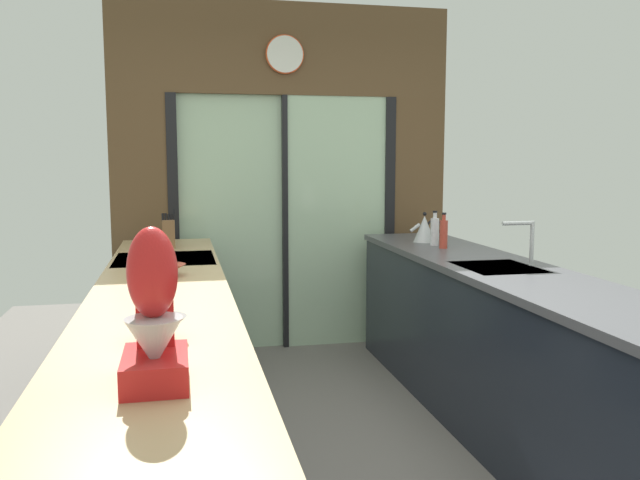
# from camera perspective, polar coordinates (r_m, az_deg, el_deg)

# --- Properties ---
(ground_plane) EXTENTS (5.04, 7.60, 0.02)m
(ground_plane) POSITION_cam_1_polar(r_m,az_deg,el_deg) (3.74, 1.59, -16.91)
(ground_plane) COLOR slate
(back_wall_unit) EXTENTS (2.64, 0.12, 2.70)m
(back_wall_unit) POSITION_cam_1_polar(r_m,az_deg,el_deg) (5.18, -3.13, 7.24)
(back_wall_unit) COLOR brown
(back_wall_unit) RESTS_ON ground_plane
(left_counter_run) EXTENTS (0.62, 3.80, 0.92)m
(left_counter_run) POSITION_cam_1_polar(r_m,az_deg,el_deg) (3.04, -13.53, -13.27)
(left_counter_run) COLOR #1E232D
(left_counter_run) RESTS_ON ground_plane
(right_counter_run) EXTENTS (0.62, 3.80, 0.92)m
(right_counter_run) POSITION_cam_1_polar(r_m,az_deg,el_deg) (3.63, 17.10, -9.99)
(right_counter_run) COLOR #1E232D
(right_counter_run) RESTS_ON ground_plane
(sink_faucet) EXTENTS (0.19, 0.02, 0.25)m
(sink_faucet) POSITION_cam_1_polar(r_m,az_deg,el_deg) (3.79, 17.54, 0.35)
(sink_faucet) COLOR #B7BABC
(sink_faucet) RESTS_ON right_counter_run
(oven_range) EXTENTS (0.60, 0.60, 0.92)m
(oven_range) POSITION_cam_1_polar(r_m,az_deg,el_deg) (4.11, -13.16, -7.99)
(oven_range) COLOR #B7BABC
(oven_range) RESTS_ON ground_plane
(mixing_bowl_near) EXTENTS (0.18, 0.18, 0.08)m
(mixing_bowl_near) POSITION_cam_1_polar(r_m,az_deg,el_deg) (2.23, -13.77, -7.40)
(mixing_bowl_near) COLOR #514C47
(mixing_bowl_near) RESTS_ON left_counter_run
(mixing_bowl_far) EXTENTS (0.20, 0.20, 0.06)m
(mixing_bowl_far) POSITION_cam_1_polar(r_m,az_deg,el_deg) (3.41, -13.24, -2.53)
(mixing_bowl_far) COLOR #BC4C38
(mixing_bowl_far) RESTS_ON left_counter_run
(knife_block) EXTENTS (0.09, 0.14, 0.26)m
(knife_block) POSITION_cam_1_polar(r_m,az_deg,el_deg) (4.49, -13.03, 0.59)
(knife_block) COLOR brown
(knife_block) RESTS_ON left_counter_run
(stand_mixer) EXTENTS (0.17, 0.27, 0.42)m
(stand_mixer) POSITION_cam_1_polar(r_m,az_deg,el_deg) (1.78, -14.24, -7.09)
(stand_mixer) COLOR red
(stand_mixer) RESTS_ON left_counter_run
(kettle) EXTENTS (0.24, 0.16, 0.21)m
(kettle) POSITION_cam_1_polar(r_m,az_deg,el_deg) (4.73, 9.10, 0.99)
(kettle) COLOR #B7BABC
(kettle) RESTS_ON right_counter_run
(soap_bottle_near) EXTENTS (0.05, 0.05, 0.24)m
(soap_bottle_near) POSITION_cam_1_polar(r_m,az_deg,el_deg) (4.41, 10.71, 0.58)
(soap_bottle_near) COLOR #B23D2D
(soap_bottle_near) RESTS_ON right_counter_run
(soap_bottle_far) EXTENTS (0.06, 0.06, 0.24)m
(soap_bottle_far) POSITION_cam_1_polar(r_m,az_deg,el_deg) (4.55, 9.95, 0.80)
(soap_bottle_far) COLOR silver
(soap_bottle_far) RESTS_ON right_counter_run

